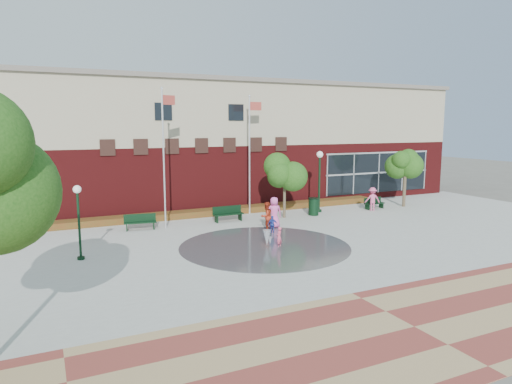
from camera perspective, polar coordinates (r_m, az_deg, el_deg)
name	(u,v)px	position (r m, az deg, el deg)	size (l,w,h in m)	color
ground	(295,263)	(20.10, 4.94, -8.87)	(120.00, 120.00, 0.00)	#666056
plaza_concrete	(256,242)	(23.51, 0.00, -6.27)	(46.00, 18.00, 0.01)	#A8A8A0
paver_band	(414,327)	(14.88, 19.18, -15.67)	(46.00, 6.00, 0.01)	brown
splash_pad	(265,247)	(22.64, 1.09, -6.85)	(8.40, 8.40, 0.01)	#383A3D
library_building	(180,142)	(35.42, -9.42, 6.16)	(44.40, 10.40, 9.20)	#5A1113
flower_bed	(207,216)	(30.38, -6.15, -2.96)	(26.00, 1.20, 0.40)	maroon
flagpole_left	(164,151)	(26.46, -11.41, 5.04)	(0.90, 0.38, 8.05)	silver
flagpole_right	(250,148)	(30.35, -0.74, 5.48)	(0.98, 0.16, 7.90)	silver
lamp_left	(78,214)	(21.49, -21.31, -2.57)	(0.35, 0.35, 3.35)	black
lamp_right	(319,175)	(31.35, 7.94, 2.18)	(0.44, 0.44, 4.19)	black
bench_left	(140,225)	(26.91, -14.27, -4.02)	(1.85, 0.76, 0.90)	black
bench_mid	(228,217)	(28.36, -3.49, -3.11)	(1.91, 0.56, 0.96)	black
bench_right	(374,205)	(33.58, 14.55, -1.64)	(1.67, 0.60, 0.82)	black
trash_can	(314,206)	(30.46, 7.21, -1.81)	(0.72, 0.72, 1.18)	black
tree_mid	(285,170)	(29.12, 3.61, 2.80)	(2.54, 2.54, 4.29)	#493B2B
tree_small_right	(406,164)	(34.84, 18.20, 3.34)	(2.52, 2.52, 4.31)	#493B2B
water_jet_a	(267,247)	(22.66, 1.37, -6.85)	(0.41, 0.41, 0.80)	white
water_jet_b	(270,245)	(22.88, 1.77, -6.70)	(0.18, 0.18, 0.40)	white
child_splash	(279,237)	(22.43, 2.90, -5.67)	(0.37, 0.24, 1.02)	#EA5576
adult_red	(266,216)	(25.88, 1.31, -3.06)	(0.80, 0.62, 1.64)	#AF3019
adult_pink	(274,212)	(26.54, 2.28, -2.57)	(0.89, 0.58, 1.82)	#F25DB6
child_blue	(272,225)	(25.30, 2.07, -4.09)	(0.57, 0.24, 0.98)	#2943AB
person_bench	(372,199)	(32.86, 14.35, -0.86)	(1.06, 0.61, 1.64)	#E45A90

